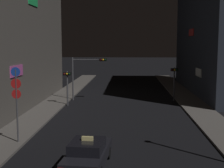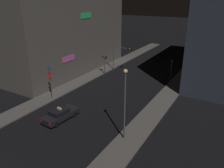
{
  "view_description": "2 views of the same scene",
  "coord_description": "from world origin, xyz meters",
  "px_view_note": "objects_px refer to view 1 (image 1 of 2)",
  "views": [
    {
      "loc": [
        0.54,
        -4.76,
        6.11
      ],
      "look_at": [
        -0.83,
        22.03,
        2.79
      ],
      "focal_mm": 51.03,
      "sensor_mm": 36.0,
      "label": 1
    },
    {
      "loc": [
        14.99,
        -6.04,
        13.31
      ],
      "look_at": [
        0.13,
        19.46,
        1.69
      ],
      "focal_mm": 35.97,
      "sensor_mm": 36.0,
      "label": 2
    }
  ],
  "objects_px": {
    "taxi": "(88,153)",
    "traffic_light_left_kerb": "(67,81)",
    "sign_pole_left": "(16,97)",
    "traffic_light_overhead": "(86,69)",
    "traffic_light_right_kerb": "(174,77)"
  },
  "relations": [
    {
      "from": "traffic_light_left_kerb",
      "to": "traffic_light_right_kerb",
      "type": "distance_m",
      "value": 11.58
    },
    {
      "from": "traffic_light_overhead",
      "to": "sign_pole_left",
      "type": "distance_m",
      "value": 15.94
    },
    {
      "from": "taxi",
      "to": "traffic_light_overhead",
      "type": "bearing_deg",
      "value": 97.65
    },
    {
      "from": "traffic_light_overhead",
      "to": "traffic_light_right_kerb",
      "type": "relative_size",
      "value": 1.29
    },
    {
      "from": "traffic_light_left_kerb",
      "to": "traffic_light_overhead",
      "type": "bearing_deg",
      "value": 64.66
    },
    {
      "from": "taxi",
      "to": "traffic_light_right_kerb",
      "type": "distance_m",
      "value": 20.77
    },
    {
      "from": "traffic_light_overhead",
      "to": "traffic_light_left_kerb",
      "type": "distance_m",
      "value": 3.66
    },
    {
      "from": "traffic_light_overhead",
      "to": "sign_pole_left",
      "type": "relative_size",
      "value": 1.03
    },
    {
      "from": "taxi",
      "to": "traffic_light_left_kerb",
      "type": "relative_size",
      "value": 1.32
    },
    {
      "from": "taxi",
      "to": "traffic_light_overhead",
      "type": "xyz_separation_m",
      "value": [
        -2.6,
        19.35,
        2.73
      ]
    },
    {
      "from": "traffic_light_left_kerb",
      "to": "sign_pole_left",
      "type": "height_order",
      "value": "sign_pole_left"
    },
    {
      "from": "traffic_light_left_kerb",
      "to": "traffic_light_right_kerb",
      "type": "bearing_deg",
      "value": 16.59
    },
    {
      "from": "traffic_light_left_kerb",
      "to": "taxi",
      "type": "bearing_deg",
      "value": -75.72
    },
    {
      "from": "traffic_light_overhead",
      "to": "traffic_light_right_kerb",
      "type": "height_order",
      "value": "traffic_light_overhead"
    },
    {
      "from": "traffic_light_left_kerb",
      "to": "sign_pole_left",
      "type": "xyz_separation_m",
      "value": [
        -0.68,
        -12.58,
        0.45
      ]
    }
  ]
}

